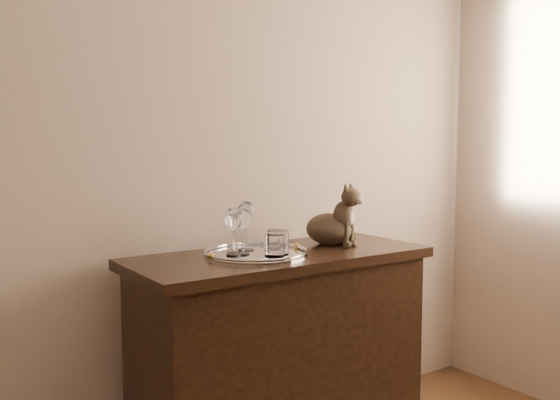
% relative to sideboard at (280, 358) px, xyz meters
% --- Properties ---
extents(wall_back, '(4.00, 0.10, 2.70)m').
position_rel_sideboard_xyz_m(wall_back, '(-0.60, 0.31, 0.93)').
color(wall_back, tan).
rests_on(wall_back, ground).
extents(sideboard, '(1.20, 0.50, 0.85)m').
position_rel_sideboard_xyz_m(sideboard, '(0.00, 0.00, 0.00)').
color(sideboard, black).
rests_on(sideboard, ground).
extents(tray, '(0.40, 0.40, 0.01)m').
position_rel_sideboard_xyz_m(tray, '(-0.10, 0.01, 0.43)').
color(tray, silver).
rests_on(tray, sideboard).
extents(wine_glass_a, '(0.07, 0.07, 0.18)m').
position_rel_sideboard_xyz_m(wine_glass_a, '(-0.18, 0.04, 0.52)').
color(wine_glass_a, silver).
rests_on(wine_glass_a, tray).
extents(wine_glass_b, '(0.07, 0.07, 0.20)m').
position_rel_sideboard_xyz_m(wine_glass_b, '(-0.11, 0.08, 0.53)').
color(wine_glass_b, silver).
rests_on(wine_glass_b, tray).
extents(wine_glass_c, '(0.07, 0.07, 0.18)m').
position_rel_sideboard_xyz_m(wine_glass_c, '(-0.20, 0.02, 0.52)').
color(wine_glass_c, silver).
rests_on(wine_glass_c, tray).
extents(wine_glass_d, '(0.07, 0.07, 0.18)m').
position_rel_sideboard_xyz_m(wine_glass_d, '(-0.16, 0.01, 0.52)').
color(wine_glass_d, white).
rests_on(wine_glass_d, tray).
extents(tumbler_a, '(0.08, 0.08, 0.09)m').
position_rel_sideboard_xyz_m(tumbler_a, '(-0.05, -0.07, 0.48)').
color(tumbler_a, white).
rests_on(tumbler_a, tray).
extents(tumbler_b, '(0.07, 0.07, 0.08)m').
position_rel_sideboard_xyz_m(tumbler_b, '(-0.09, -0.10, 0.48)').
color(tumbler_b, white).
rests_on(tumbler_b, tray).
extents(tumbler_c, '(0.07, 0.07, 0.08)m').
position_rel_sideboard_xyz_m(tumbler_c, '(-0.00, 0.01, 0.47)').
color(tumbler_c, white).
rests_on(tumbler_c, tray).
extents(cat, '(0.34, 0.33, 0.26)m').
position_rel_sideboard_xyz_m(cat, '(0.28, 0.05, 0.56)').
color(cat, brown).
rests_on(cat, sideboard).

